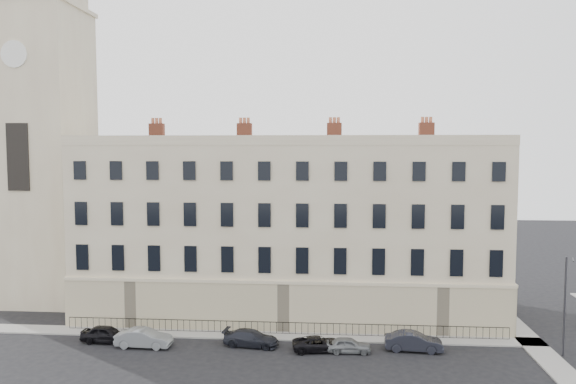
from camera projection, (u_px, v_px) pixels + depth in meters
The scene contains 13 objects.
ground at pixel (363, 363), 38.63m from camera, with size 160.00×160.00×0.00m, color black.
terrace at pixel (289, 229), 50.39m from camera, with size 36.22×12.22×17.00m.
church_tower at pixel (40, 107), 53.38m from camera, with size 8.00×8.13×44.00m.
pavement_terrace at pixel (232, 335), 44.37m from camera, with size 48.00×2.00×0.12m, color gray.
pavement_east_return at pixel (518, 330), 45.57m from camera, with size 2.00×24.00×0.12m, color gray.
railings at pixel (283, 328), 44.42m from camera, with size 35.00×0.04×0.96m.
car_a at pixel (106, 334), 42.72m from camera, with size 1.53×3.79×1.29m, color black.
car_b at pixel (144, 338), 41.71m from camera, with size 1.45×4.16×1.37m, color gray.
car_c at pixel (251, 338), 41.94m from camera, with size 1.70×4.18×1.21m, color black.
car_d at pixel (318, 344), 40.92m from camera, with size 1.76×3.81×1.06m, color black.
car_e at pixel (349, 345), 40.60m from camera, with size 1.31×3.25×1.11m, color slate.
car_f at pixel (414, 342), 40.95m from camera, with size 1.46×4.18×1.38m, color #20212A.
streetlamp at pixel (566, 302), 39.58m from camera, with size 0.64×1.49×7.16m.
Camera 1 is at (-2.23, -37.87, 14.81)m, focal length 35.00 mm.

